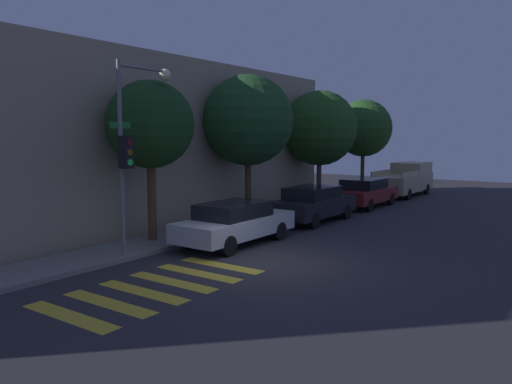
{
  "coord_description": "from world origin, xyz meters",
  "views": [
    {
      "loc": [
        -11.15,
        -7.59,
        3.51
      ],
      "look_at": [
        2.58,
        2.1,
        1.6
      ],
      "focal_mm": 35.0,
      "sensor_mm": 36.0,
      "label": 1
    }
  ],
  "objects": [
    {
      "name": "tree_far_end",
      "position": [
        11.29,
        4.33,
        3.87
      ],
      "size": [
        3.76,
        3.76,
        5.75
      ],
      "color": "brown",
      "rests_on": "ground"
    },
    {
      "name": "crosswalk",
      "position": [
        -3.24,
        0.8,
        0.0
      ],
      "size": [
        5.14,
        2.6,
        0.0
      ],
      "color": "gold",
      "rests_on": "ground"
    },
    {
      "name": "tree_midblock",
      "position": [
        5.18,
        4.33,
        4.11
      ],
      "size": [
        3.65,
        3.65,
        5.94
      ],
      "color": "#4C3823",
      "rests_on": "ground"
    },
    {
      "name": "sidewalk",
      "position": [
        0.0,
        4.17,
        0.07
      ],
      "size": [
        26.0,
        1.94,
        0.14
      ],
      "primitive_type": "cube",
      "color": "slate",
      "rests_on": "ground"
    },
    {
      "name": "tree_near_corner",
      "position": [
        -0.08,
        4.33,
        3.83
      ],
      "size": [
        2.8,
        2.8,
        5.26
      ],
      "color": "#4C3823",
      "rests_on": "ground"
    },
    {
      "name": "traffic_light_pole",
      "position": [
        -1.59,
        3.37,
        3.56
      ],
      "size": [
        2.27,
        0.56,
        5.57
      ],
      "color": "slate",
      "rests_on": "ground"
    },
    {
      "name": "sedan_near_corner",
      "position": [
        1.41,
        2.1,
        0.72
      ],
      "size": [
        4.48,
        1.79,
        1.38
      ],
      "color": "#B7BABF",
      "rests_on": "ground"
    },
    {
      "name": "sedan_middle",
      "position": [
        6.63,
        2.1,
        0.76
      ],
      "size": [
        4.51,
        1.79,
        1.45
      ],
      "color": "black",
      "rests_on": "ground"
    },
    {
      "name": "sedan_far_end",
      "position": [
        11.87,
        2.1,
        0.74
      ],
      "size": [
        4.48,
        1.85,
        1.41
      ],
      "color": "maroon",
      "rests_on": "ground"
    },
    {
      "name": "building_row",
      "position": [
        0.0,
        8.54,
        3.23
      ],
      "size": [
        26.0,
        6.0,
        6.46
      ],
      "primitive_type": "cube",
      "color": "gray",
      "rests_on": "ground"
    },
    {
      "name": "tree_behind_truck",
      "position": [
        16.76,
        4.33,
        3.93
      ],
      "size": [
        3.36,
        3.36,
        5.62
      ],
      "color": "#4C3823",
      "rests_on": "ground"
    },
    {
      "name": "pickup_truck",
      "position": [
        17.79,
        2.1,
        0.94
      ],
      "size": [
        5.45,
        1.97,
        1.89
      ],
      "color": "tan",
      "rests_on": "ground"
    },
    {
      "name": "ground_plane",
      "position": [
        0.0,
        0.0,
        0.0
      ],
      "size": [
        60.0,
        60.0,
        0.0
      ],
      "primitive_type": "plane",
      "color": "#2D2B30"
    }
  ]
}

